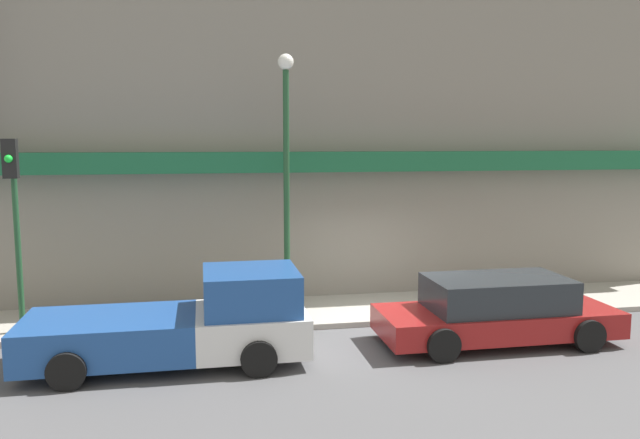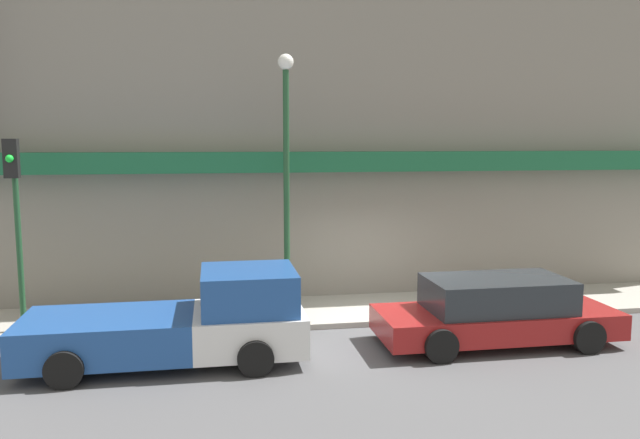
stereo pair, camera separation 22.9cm
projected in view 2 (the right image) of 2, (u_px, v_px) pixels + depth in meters
The scene contains 8 objects.
ground_plane at pixel (384, 326), 14.00m from camera, with size 80.00×80.00×0.00m, color #4C4C4F.
sidewalk at pixel (370, 309), 15.22m from camera, with size 36.00×2.52×0.13m.
building at pixel (347, 134), 17.36m from camera, with size 19.80×3.80×9.07m.
pickup_truck at pixel (186, 323), 11.71m from camera, with size 5.18×2.17×1.72m.
parked_car at pixel (496, 311), 12.78m from camera, with size 4.90×2.01×1.37m.
fire_hydrant at pixel (219, 305), 14.16m from camera, with size 0.16×0.16×0.61m.
street_lamp at pixel (286, 155), 14.21m from camera, with size 0.36×0.36×5.95m.
traffic_light at pixel (15, 201), 12.88m from camera, with size 0.28×0.42×4.06m.
Camera 2 is at (-3.75, -13.13, 4.15)m, focal length 35.00 mm.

